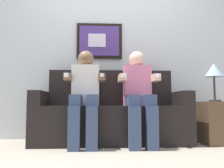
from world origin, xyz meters
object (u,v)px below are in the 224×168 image
at_px(person_on_left, 85,92).
at_px(side_table_right, 218,123).
at_px(person_on_right, 139,92).
at_px(couch, 111,117).
at_px(table_lamp, 214,72).

height_order(person_on_left, side_table_right, person_on_left).
bearing_deg(person_on_right, couch, 151.55).
bearing_deg(person_on_right, table_lamp, 3.40).
bearing_deg(person_on_left, person_on_right, 0.00).
distance_m(person_on_right, side_table_right, 1.02).
height_order(person_on_right, side_table_right, person_on_right).
relative_size(person_on_right, table_lamp, 2.41).
bearing_deg(side_table_right, table_lamp, -168.60).
bearing_deg(side_table_right, person_on_right, -176.32).
distance_m(person_on_left, table_lamp, 1.56).
relative_size(side_table_right, table_lamp, 1.09).
bearing_deg(couch, table_lamp, -5.20).
height_order(couch, person_on_left, person_on_left).
xyz_separation_m(side_table_right, table_lamp, (-0.03, -0.01, 0.61)).
xyz_separation_m(person_on_left, side_table_right, (1.57, 0.06, -0.36)).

